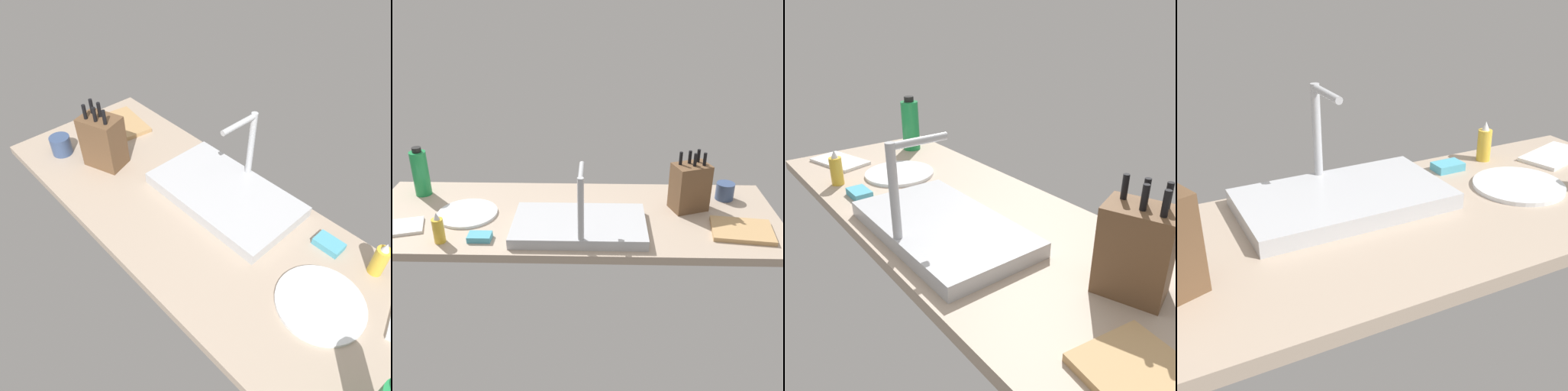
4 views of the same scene
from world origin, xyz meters
TOP-DOWN VIEW (x-y plane):
  - countertop_slab at (0.00, 0.00)cm, footprint 176.26×63.13cm
  - sink_basin at (-3.39, 12.61)cm, footprint 53.44×30.73cm
  - faucet at (-4.43, 24.59)cm, footprint 5.50×16.66cm
  - knife_block at (-50.46, -6.92)cm, footprint 17.66×15.00cm
  - cutting_board at (-68.77, 12.89)cm, footprint 26.01×20.97cm
  - soap_bottle at (50.17, 22.91)cm, footprint 4.41×4.41cm
  - water_bottle at (71.05, -18.26)cm, footprint 7.45×7.45cm
  - dinner_plate at (45.34, 1.03)cm, footprint 25.57×25.57cm
  - dish_towel at (72.17, 14.21)cm, footprint 25.75×18.75cm
  - coffee_mug at (-68.81, -16.75)cm, footprint 8.25×8.25cm
  - dish_sponge at (35.18, 21.01)cm, footprint 9.03×6.04cm

SIDE VIEW (x-z plane):
  - countertop_slab at x=0.00cm, z-range 0.00..3.50cm
  - dinner_plate at x=45.34cm, z-range 3.50..4.70cm
  - dish_towel at x=72.17cm, z-range 3.50..4.70cm
  - cutting_board at x=-68.77cm, z-range 3.50..5.30cm
  - dish_sponge at x=35.18cm, z-range 3.50..5.90cm
  - sink_basin at x=-3.39cm, z-range 3.50..7.78cm
  - coffee_mug at x=-68.81cm, z-range 3.50..11.32cm
  - soap_bottle at x=50.17cm, z-range 2.60..15.37cm
  - knife_block at x=-50.46cm, z-range 0.92..27.31cm
  - water_bottle at x=71.05cm, z-range 2.76..26.03cm
  - faucet at x=-4.43cm, z-range 6.47..35.90cm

